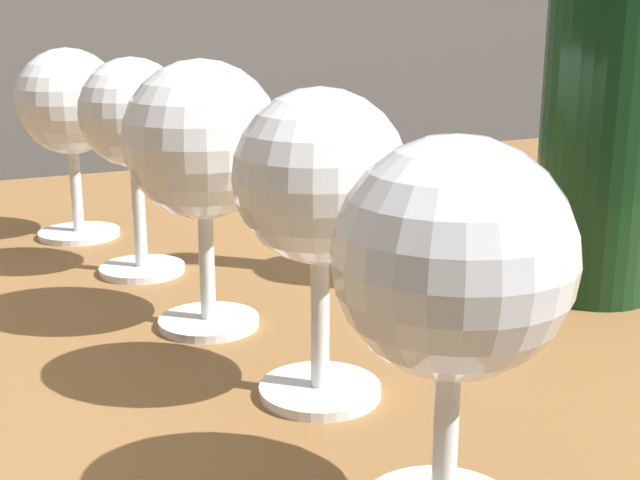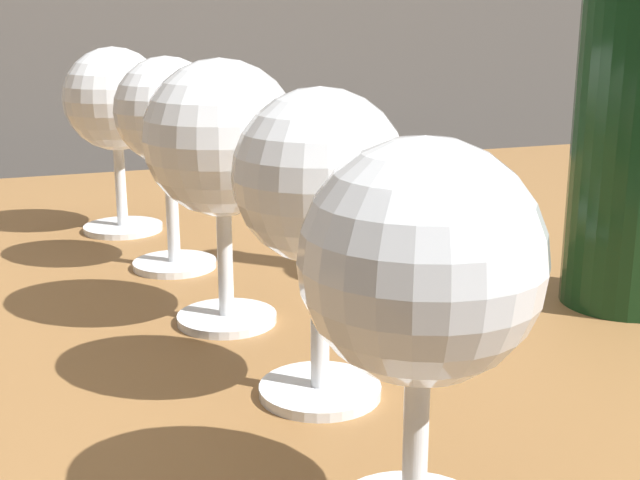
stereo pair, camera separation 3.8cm
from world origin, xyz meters
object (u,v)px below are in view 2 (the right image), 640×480
at_px(wine_glass_rose, 320,184).
at_px(wine_glass_white, 168,116).
at_px(wine_glass_empty, 115,104).
at_px(wine_glass_port, 421,273).
at_px(wine_glass_chardonnay, 222,143).

height_order(wine_glass_rose, wine_glass_white, wine_glass_white).
distance_m(wine_glass_rose, wine_glass_empty, 0.36).
relative_size(wine_glass_port, wine_glass_chardonnay, 0.91).
distance_m(wine_glass_port, wine_glass_empty, 0.47).
bearing_deg(wine_glass_empty, wine_glass_chardonnay, -82.87).
distance_m(wine_glass_port, wine_glass_chardonnay, 0.23).
xyz_separation_m(wine_glass_chardonnay, wine_glass_empty, (-0.03, 0.24, -0.00)).
distance_m(wine_glass_chardonnay, wine_glass_white, 0.12).
height_order(wine_glass_chardonnay, wine_glass_white, wine_glass_chardonnay).
bearing_deg(wine_glass_empty, wine_glass_white, -79.90).
bearing_deg(wine_glass_rose, wine_glass_white, 96.66).
xyz_separation_m(wine_glass_rose, wine_glass_empty, (-0.05, 0.36, 0.00)).
bearing_deg(wine_glass_empty, wine_glass_port, -84.72).
bearing_deg(wine_glass_white, wine_glass_chardonnay, -85.86).
xyz_separation_m(wine_glass_rose, wine_glass_chardonnay, (-0.02, 0.11, 0.00)).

